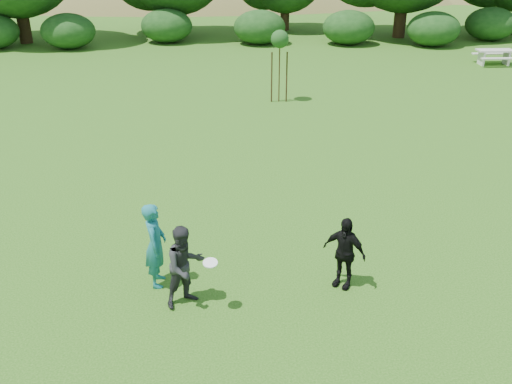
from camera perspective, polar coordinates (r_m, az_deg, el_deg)
The scene contains 8 objects.
ground at distance 10.81m, azimuth 0.61°, elevation -12.15°, with size 120.00×120.00×0.00m, color #19470C.
player_teal at distance 11.34m, azimuth -10.03°, elevation -5.23°, with size 0.64×0.42×1.77m, color #196872.
player_grey at distance 10.73m, azimuth -7.12°, elevation -7.37°, with size 0.79×0.62×1.63m, color #27272A.
player_black at distance 11.31m, azimuth 8.80°, elevation -5.99°, with size 0.89×0.37×1.51m, color black.
frisbee at distance 10.35m, azimuth -4.59°, elevation -7.08°, with size 0.27×0.27×0.08m.
sapling at distance 22.93m, azimuth 2.40°, elevation 14.84°, with size 0.70×0.70×2.85m.
picnic_table at distance 32.22m, azimuth 22.75°, elevation 12.57°, with size 1.80×1.48×0.76m.
hillside at distance 79.22m, azimuth -2.24°, elevation 11.74°, with size 150.00×72.00×52.00m.
Camera 1 is at (-0.44, -8.57, 6.57)m, focal length 40.00 mm.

